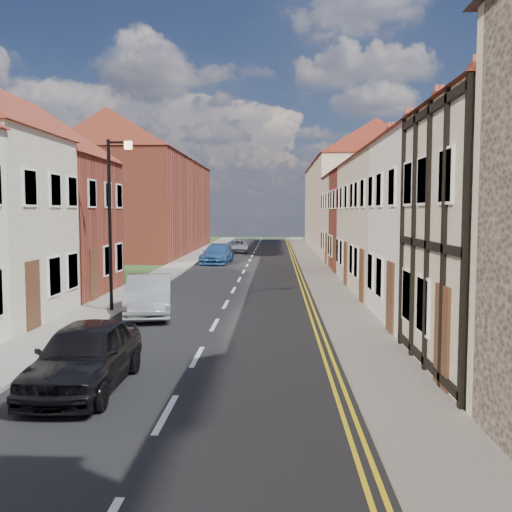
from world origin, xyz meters
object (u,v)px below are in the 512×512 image
car_near (85,356)px  car_far (217,254)px  car_mid (149,296)px  car_distant (237,246)px  lamppost (112,214)px

car_near → car_far: (-0.21, 27.82, -0.03)m
car_mid → car_far: bearing=78.7°
car_mid → car_far: 19.59m
car_near → car_far: bearing=90.4°
car_near → car_mid: size_ratio=0.96×
car_distant → lamppost: bearing=-98.9°
car_near → car_mid: 8.24m
lamppost → car_near: lamppost is taller
lamppost → car_distant: bearing=85.6°
car_mid → lamppost: bearing=154.3°
car_far → car_mid: bearing=-86.9°
car_mid → car_far: car_mid is taller
lamppost → car_mid: 3.16m
car_near → car_mid: (-0.53, 8.23, 0.00)m
car_mid → car_near: bearing=-96.7°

